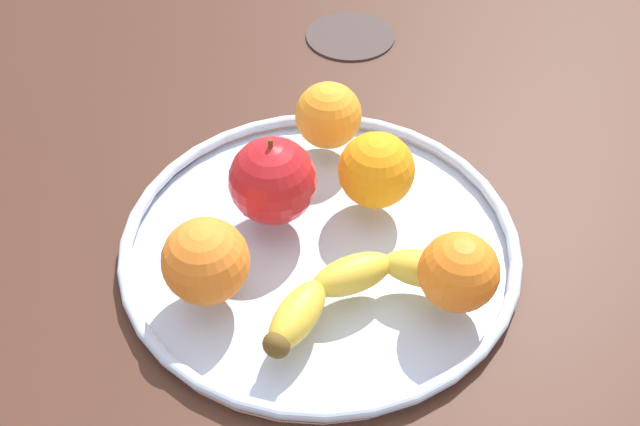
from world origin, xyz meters
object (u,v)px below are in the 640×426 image
at_px(orange_center, 328,115).
at_px(fruit_bowl, 320,242).
at_px(ambient_coaster, 350,35).
at_px(banana, 356,288).
at_px(orange_back_right, 376,170).
at_px(apple, 273,181).
at_px(orange_back_left, 206,261).
at_px(orange_front_left, 459,272).

bearing_deg(orange_center, fruit_bowl, 73.51).
xyz_separation_m(orange_center, ambient_coaster, (-0.08, -0.22, -0.05)).
relative_size(banana, orange_back_right, 2.67).
relative_size(apple, orange_back_left, 1.21).
relative_size(banana, orange_center, 2.82).
bearing_deg(banana, orange_center, -108.23).
bearing_deg(orange_center, apple, 50.82).
distance_m(orange_back_left, ambient_coaster, 0.45).
distance_m(apple, orange_front_left, 0.19).
distance_m(orange_back_right, orange_front_left, 0.14).
distance_m(apple, orange_back_right, 0.10).
xyz_separation_m(banana, orange_center, (-0.03, -0.21, 0.02)).
bearing_deg(fruit_bowl, ambient_coaster, -108.95).
bearing_deg(fruit_bowl, apple, -47.62).
height_order(apple, orange_back_left, apple).
distance_m(banana, apple, 0.13).
height_order(orange_center, orange_back_right, orange_back_right).
height_order(banana, apple, apple).
distance_m(banana, ambient_coaster, 0.44).
xyz_separation_m(orange_back_right, ambient_coaster, (-0.06, -0.31, -0.05)).
bearing_deg(orange_front_left, ambient_coaster, -92.98).
bearing_deg(orange_center, orange_back_right, 104.60).
bearing_deg(ambient_coaster, orange_center, 69.61).
relative_size(orange_center, ambient_coaster, 0.60).
xyz_separation_m(apple, orange_back_right, (-0.10, 0.00, -0.00)).
bearing_deg(banana, apple, -79.07).
bearing_deg(ambient_coaster, orange_front_left, 87.02).
relative_size(orange_back_left, ambient_coaster, 0.65).
relative_size(fruit_bowl, banana, 1.91).
xyz_separation_m(fruit_bowl, ambient_coaster, (-0.12, -0.35, -0.01)).
bearing_deg(orange_front_left, banana, -11.04).
bearing_deg(orange_front_left, apple, -45.76).
bearing_deg(orange_back_left, fruit_bowl, -159.24).
bearing_deg(banana, ambient_coaster, -115.29).
bearing_deg(orange_center, orange_back_left, 49.54).
relative_size(fruit_bowl, orange_back_left, 5.01).
bearing_deg(apple, orange_back_left, 48.13).
bearing_deg(orange_back_right, ambient_coaster, -100.30).
relative_size(banana, ambient_coaster, 1.70).
bearing_deg(banana, fruit_bowl, -92.02).
height_order(orange_back_right, orange_back_left, orange_back_left).
relative_size(apple, ambient_coaster, 0.79).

